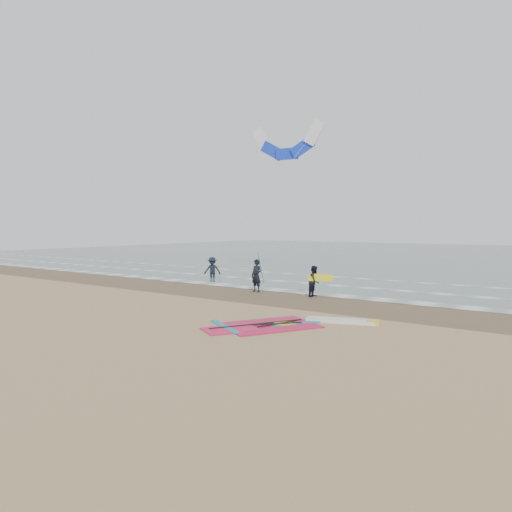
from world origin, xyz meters
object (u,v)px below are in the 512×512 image
Objects in this scene: person_walking at (315,281)px; person_wading at (212,265)px; windsurf_rig at (290,324)px; surf_kite at (287,145)px; person_standing at (256,276)px.

person_walking is 10.58m from person_wading.
surf_kite is (-8.33, 13.51, 9.43)m from windsurf_rig.
windsurf_rig is at bearing -58.34° from surf_kite.
person_standing is 7.53m from person_wading.
person_standing reaches higher than windsurf_rig.
person_standing reaches higher than person_walking.
person_standing is 11.34m from surf_kite.
person_wading is 0.19× the size of surf_kite.
surf_kite reaches higher than person_standing.
person_walking is at bearing 13.12° from person_standing.
person_standing is at bearing -71.86° from surf_kite.
windsurf_rig is at bearing -160.72° from person_walking.
windsurf_rig is at bearing -68.87° from person_wading.
person_wading is (-6.50, 3.80, 0.01)m from person_standing.
surf_kite is at bearing 39.74° from person_walking.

